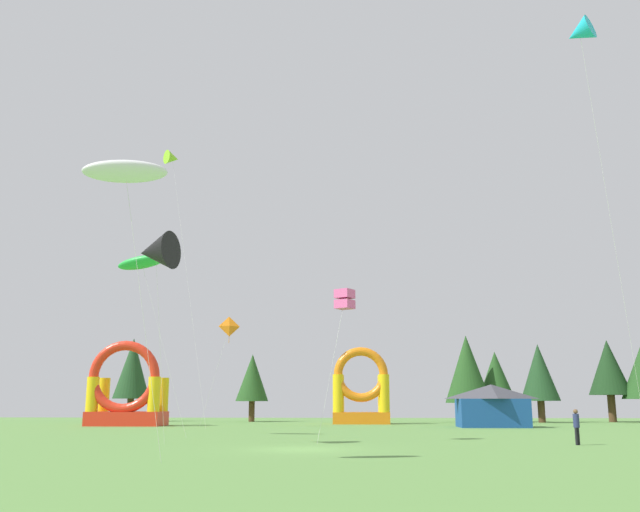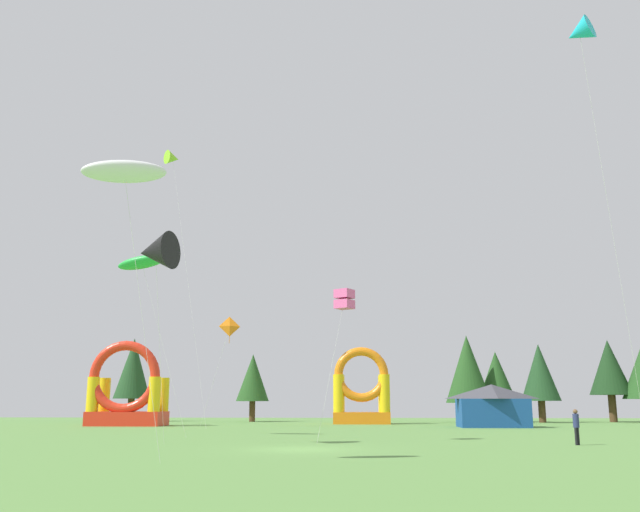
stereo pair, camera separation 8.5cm
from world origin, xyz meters
TOP-DOWN VIEW (x-y plane):
  - ground_plane at (0.00, 0.00)m, footprint 120.00×120.00m
  - kite_black_delta at (-7.57, 2.17)m, footprint 2.24×2.77m
  - kite_white_parafoil at (-5.84, -7.76)m, footprint 3.29×2.02m
  - kite_orange_diamond at (-8.29, 26.38)m, footprint 3.28×1.94m
  - kite_cyan_delta at (13.78, 1.25)m, footprint 3.84×4.63m
  - kite_lime_delta at (-14.36, 28.31)m, footprint 6.09×6.70m
  - kite_pink_box at (1.77, 6.26)m, footprint 1.96×2.89m
  - kite_green_parafoil at (-11.05, 10.83)m, footprint 5.25×2.05m
  - person_near_camera at (12.91, 3.67)m, footprint 0.40×0.40m
  - inflatable_red_slide at (2.72, 35.10)m, footprint 5.26×3.61m
  - inflatable_blue_arch at (-17.49, 28.50)m, footprint 6.35×3.67m
  - festival_tent at (13.33, 27.20)m, footprint 5.49×3.75m
  - tree_row_0 at (-21.49, 42.04)m, footprint 3.84×3.84m
  - tree_row_1 at (-8.64, 42.03)m, footprint 3.43×3.43m
  - tree_row_2 at (13.48, 40.33)m, footprint 4.55×4.55m
  - tree_row_3 at (16.63, 42.02)m, footprint 4.24×4.24m
  - tree_row_4 at (20.68, 40.50)m, footprint 3.87×3.87m
  - tree_row_5 at (28.30, 42.54)m, footprint 4.23×4.23m

SIDE VIEW (x-z plane):
  - ground_plane at x=0.00m, z-range 0.00..0.00m
  - person_near_camera at x=12.91m, z-range 0.16..1.83m
  - festival_tent at x=13.33m, z-range 0.00..3.42m
  - inflatable_blue_arch at x=-17.49m, z-range -1.11..6.07m
  - inflatable_red_slide at x=2.72m, z-range -0.91..6.14m
  - tree_row_3 at x=16.63m, z-range 0.74..7.86m
  - tree_row_1 at x=-8.64m, z-range 0.99..7.93m
  - tree_row_4 at x=20.68m, z-range 1.01..8.77m
  - tree_row_2 at x=13.48m, z-range 0.92..9.58m
  - tree_row_5 at x=28.30m, z-range 1.29..9.61m
  - tree_row_0 at x=-21.49m, z-range 1.13..9.82m
  - kite_pink_box at x=1.77m, z-range 3.48..11.51m
  - kite_orange_diamond at x=-8.29m, z-range 3.75..12.58m
  - kite_black_delta at x=-7.57m, z-range 4.19..14.55m
  - kite_white_parafoil at x=-5.84m, z-range 4.79..15.50m
  - kite_green_parafoil at x=-11.05m, z-range 4.97..16.24m
  - kite_cyan_delta at x=13.78m, z-range 9.71..30.67m
  - kite_lime_delta at x=-14.36m, z-range 11.62..36.21m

